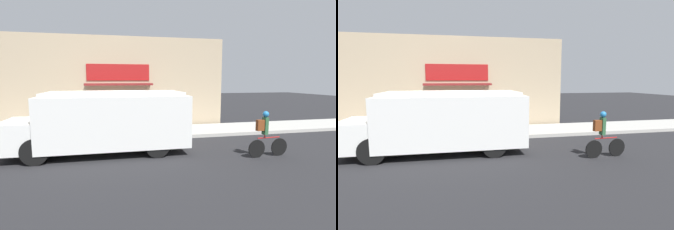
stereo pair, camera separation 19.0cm
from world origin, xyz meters
TOP-DOWN VIEW (x-y plane):
  - ground_plane at (0.00, 0.00)m, footprint 70.00×70.00m
  - sidewalk at (0.00, 1.30)m, footprint 28.00×2.59m
  - storefront at (0.02, 2.81)m, footprint 12.13×1.00m
  - school_bus at (-0.16, -1.54)m, footprint 6.14×2.66m
  - cyclist at (5.01, -3.24)m, footprint 1.48×0.21m

SIDE VIEW (x-z plane):
  - ground_plane at x=0.00m, z-range 0.00..0.00m
  - sidewalk at x=0.00m, z-range 0.00..0.15m
  - cyclist at x=5.01m, z-range -0.01..1.55m
  - school_bus at x=-0.16m, z-range 0.07..2.23m
  - storefront at x=0.02m, z-range 0.01..4.75m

